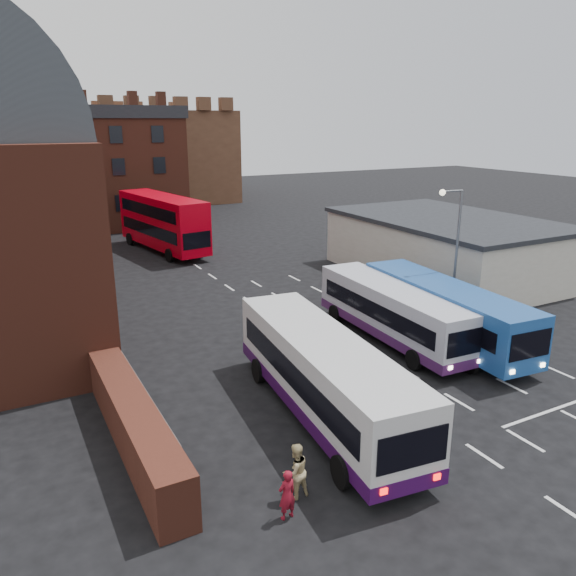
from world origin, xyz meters
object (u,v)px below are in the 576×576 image
bus_white_outbound (324,372)px  pedestrian_red (287,495)px  bus_white_inbound (393,309)px  bus_blue (444,309)px  bus_red_double (163,222)px  pedestrian_beige (296,471)px  street_lamp (454,243)px

bus_white_outbound → pedestrian_red: bearing=-125.4°
bus_white_inbound → bus_blue: (2.15, -1.36, 0.09)m
bus_white_outbound → bus_blue: size_ratio=1.06×
bus_white_outbound → bus_red_double: (2.67, 30.37, 0.66)m
bus_white_inbound → bus_red_double: bus_red_double is taller
bus_white_outbound → bus_red_double: size_ratio=0.97×
bus_white_inbound → pedestrian_beige: (-10.35, -8.58, -0.81)m
pedestrian_beige → street_lamp: bearing=-152.9°
pedestrian_red → bus_red_double: bearing=-108.1°
bus_red_double → pedestrian_red: size_ratio=7.90×
pedestrian_red → pedestrian_beige: 0.99m
bus_white_inbound → street_lamp: bearing=-167.1°
street_lamp → pedestrian_beige: size_ratio=4.24×
pedestrian_red → bus_white_outbound: bearing=-139.0°
bus_white_inbound → street_lamp: 5.45m
pedestrian_red → bus_white_inbound: bearing=-147.3°
bus_red_double → pedestrian_red: bus_red_double is taller
bus_red_double → street_lamp: street_lamp is taller
bus_white_outbound → bus_white_inbound: bearing=40.7°
bus_white_inbound → bus_blue: size_ratio=0.95×
bus_white_inbound → bus_red_double: bearing=-77.7°
pedestrian_beige → pedestrian_red: bearing=41.8°
bus_white_inbound → street_lamp: street_lamp is taller
bus_white_outbound → street_lamp: bearing=32.4°
pedestrian_beige → bus_red_double: bearing=-105.0°
street_lamp → pedestrian_red: street_lamp is taller
bus_white_inbound → pedestrian_beige: bus_white_inbound is taller
bus_white_inbound → bus_white_outbound: bearing=37.0°
bus_blue → street_lamp: bearing=-133.7°
bus_white_inbound → pedestrian_beige: bearing=42.1°
bus_blue → pedestrian_red: 15.41m
bus_white_outbound → bus_red_double: 30.50m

